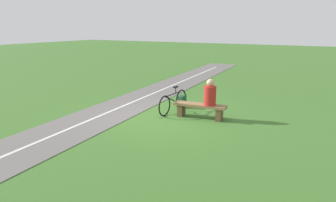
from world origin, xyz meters
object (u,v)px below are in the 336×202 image
Objects in this scene: bench at (200,108)px; person_seated at (210,94)px; bicycle at (173,102)px; backpack at (182,102)px.

bench is 0.58m from person_seated.
bicycle reaches higher than bench.
backpack is at bearing -175.62° from bicycle.
bicycle is (1.35, -0.16, -0.44)m from person_seated.
person_seated reaches higher than bicycle.
bicycle is (1.04, -0.18, 0.05)m from bench.
bench is at bearing 83.17° from bicycle.
bicycle is 4.12× the size of backpack.
bench is at bearing 140.38° from backpack.
person_seated reaches higher than backpack.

